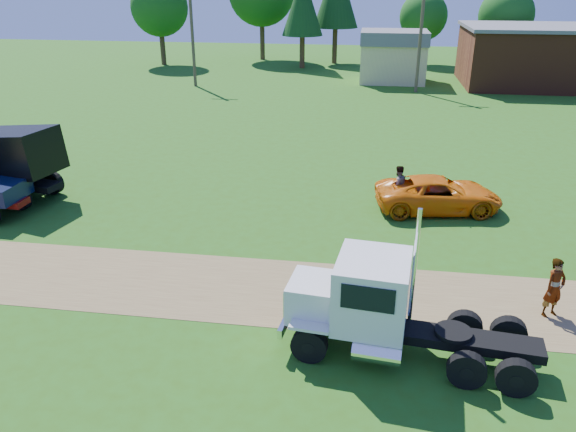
# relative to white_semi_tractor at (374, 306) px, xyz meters

# --- Properties ---
(ground) EXTENTS (140.00, 140.00, 0.00)m
(ground) POSITION_rel_white_semi_tractor_xyz_m (-2.53, 2.68, -1.40)
(ground) COLOR #285312
(ground) RESTS_ON ground
(dirt_track) EXTENTS (120.00, 4.20, 0.01)m
(dirt_track) POSITION_rel_white_semi_tractor_xyz_m (-2.53, 2.68, -1.39)
(dirt_track) COLOR brown
(dirt_track) RESTS_ON ground
(white_semi_tractor) EXTENTS (6.91, 2.93, 4.10)m
(white_semi_tractor) POSITION_rel_white_semi_tractor_xyz_m (0.00, 0.00, 0.00)
(white_semi_tractor) COLOR black
(white_semi_tractor) RESTS_ON ground
(orange_pickup) EXTENTS (5.73, 3.34, 1.50)m
(orange_pickup) POSITION_rel_white_semi_tractor_xyz_m (2.75, 10.45, -0.65)
(orange_pickup) COLOR #D6670A
(orange_pickup) RESTS_ON ground
(spectator_a) EXTENTS (0.83, 0.74, 1.90)m
(spectator_a) POSITION_rel_white_semi_tractor_xyz_m (5.34, 2.48, -0.45)
(spectator_a) COLOR #999999
(spectator_a) RESTS_ON ground
(spectator_b) EXTENTS (1.10, 1.02, 1.81)m
(spectator_b) POSITION_rel_white_semi_tractor_xyz_m (1.01, 10.88, -0.49)
(spectator_b) COLOR #999999
(spectator_b) RESTS_ON ground
(brick_building) EXTENTS (15.40, 10.40, 5.30)m
(brick_building) POSITION_rel_white_semi_tractor_xyz_m (15.47, 42.68, 1.26)
(brick_building) COLOR brown
(brick_building) RESTS_ON ground
(tan_shed) EXTENTS (6.20, 5.40, 4.70)m
(tan_shed) POSITION_rel_white_semi_tractor_xyz_m (1.47, 42.68, 1.02)
(tan_shed) COLOR tan
(tan_shed) RESTS_ON ground
(utility_poles) EXTENTS (42.20, 0.28, 9.00)m
(utility_poles) POSITION_rel_white_semi_tractor_xyz_m (3.47, 37.68, 3.31)
(utility_poles) COLOR #493C29
(utility_poles) RESTS_ON ground
(tree_row) EXTENTS (57.32, 12.77, 11.46)m
(tree_row) POSITION_rel_white_semi_tractor_xyz_m (-3.73, 53.10, 5.18)
(tree_row) COLOR #311D14
(tree_row) RESTS_ON ground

